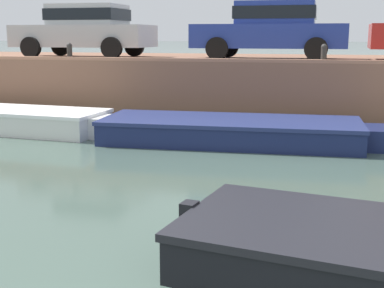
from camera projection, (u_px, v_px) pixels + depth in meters
ground_plane at (218, 210)px, 7.25m from camera, size 400.00×400.00×0.00m
far_quay_wall at (281, 86)px, 15.84m from camera, size 60.00×6.00×1.68m
far_wall_coping at (272, 61)px, 12.93m from camera, size 60.00×0.24×0.08m
boat_moored_west_white at (18, 120)px, 13.13m from camera, size 5.89×1.99×0.56m
boat_moored_central_navy at (243, 131)px, 11.69m from camera, size 6.77×2.35×0.53m
car_leftmost_silver at (85, 28)px, 16.01m from camera, size 4.12×1.99×1.54m
car_left_inner_blue at (272, 28)px, 14.65m from camera, size 4.18×1.95×1.54m
mooring_bollard_west at (70, 51)px, 14.34m from camera, size 0.15×0.15×0.45m
mooring_bollard_mid at (324, 53)px, 12.72m from camera, size 0.15×0.15×0.45m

